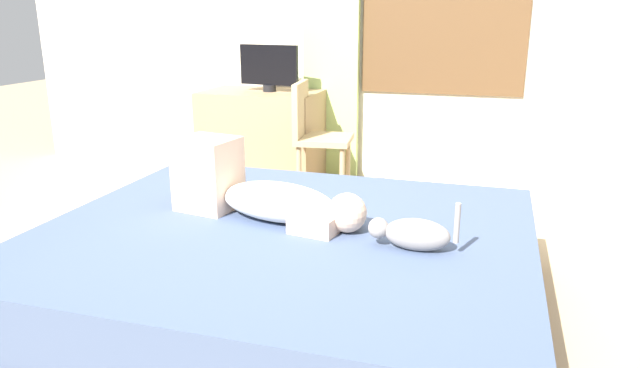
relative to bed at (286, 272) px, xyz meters
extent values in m
plane|color=tan|center=(-0.01, -0.13, -0.21)|extent=(16.00, 16.00, 0.00)
cube|color=brown|center=(0.42, 2.28, 1.18)|extent=(1.21, 0.02, 1.31)
cube|color=white|center=(0.42, 2.27, 1.18)|extent=(1.13, 0.02, 1.23)
cube|color=brown|center=(0.00, 0.00, -0.14)|extent=(2.16, 1.86, 0.14)
cube|color=#425170|center=(0.00, 0.00, 0.07)|extent=(2.10, 1.80, 0.28)
ellipsoid|color=silver|center=(-0.06, 0.09, 0.30)|extent=(0.60, 0.35, 0.17)
sphere|color=beige|center=(0.27, 0.03, 0.30)|extent=(0.17, 0.17, 0.17)
cube|color=beige|center=(-0.44, 0.15, 0.38)|extent=(0.30, 0.28, 0.34)
cube|color=beige|center=(0.15, 0.05, 0.25)|extent=(0.24, 0.31, 0.08)
ellipsoid|color=gray|center=(0.59, -0.09, 0.28)|extent=(0.26, 0.11, 0.13)
sphere|color=gray|center=(0.43, -0.08, 0.29)|extent=(0.08, 0.08, 0.08)
cylinder|color=gray|center=(0.74, -0.09, 0.34)|extent=(0.02, 0.02, 0.16)
cube|color=#997A56|center=(-0.90, 1.94, 0.16)|extent=(0.90, 0.56, 0.74)
cylinder|color=black|center=(-0.83, 1.94, 0.56)|extent=(0.10, 0.10, 0.05)
cube|color=black|center=(-0.83, 1.94, 0.73)|extent=(0.48, 0.09, 0.30)
cylinder|color=white|center=(-0.66, 2.08, 0.58)|extent=(0.08, 0.08, 0.10)
cylinder|color=tan|center=(-0.17, 1.81, 0.01)|extent=(0.04, 0.04, 0.44)
cylinder|color=tan|center=(-0.13, 1.50, 0.01)|extent=(0.04, 0.04, 0.44)
cylinder|color=tan|center=(-0.47, 1.77, 0.01)|extent=(0.04, 0.04, 0.44)
cylinder|color=tan|center=(-0.44, 1.47, 0.01)|extent=(0.04, 0.04, 0.44)
cube|color=tan|center=(-0.30, 1.64, 0.25)|extent=(0.42, 0.42, 0.04)
cube|color=tan|center=(-0.47, 1.62, 0.46)|extent=(0.08, 0.38, 0.38)
cube|color=#ADCC75|center=(-0.42, 2.22, 1.13)|extent=(0.44, 0.06, 2.68)
camera|label=1|loc=(0.84, -2.24, 1.12)|focal=32.76mm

